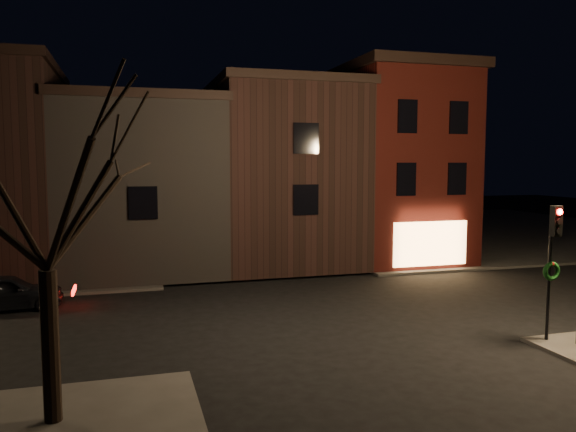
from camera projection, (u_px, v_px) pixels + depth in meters
name	position (u px, v px, depth m)	size (l,w,h in m)	color
ground	(312.00, 311.00, 20.49)	(120.00, 120.00, 0.00)	black
sidewalk_far_right	(468.00, 229.00, 45.14)	(30.00, 30.00, 0.12)	#2D2B28
corner_building	(394.00, 163.00, 31.25)	(6.50, 8.50, 10.50)	#48110C
row_building_a	(277.00, 173.00, 30.48)	(7.30, 10.30, 9.40)	black
row_building_b	(140.00, 184.00, 28.52)	(7.80, 10.30, 8.40)	black
traffic_signal	(553.00, 252.00, 16.50)	(0.58, 0.38, 4.05)	black
bare_tree_left	(43.00, 162.00, 11.06)	(5.60, 5.60, 7.50)	black
parked_car_a	(5.00, 292.00, 20.58)	(1.59, 3.96, 1.35)	black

